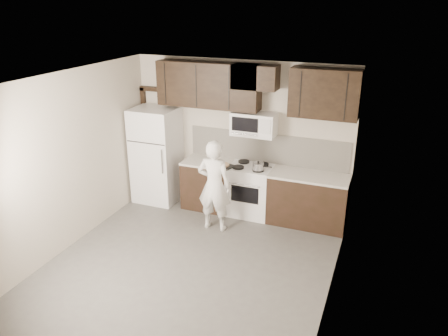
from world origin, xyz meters
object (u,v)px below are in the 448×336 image
Objects in this scene: stove at (250,190)px; person at (214,186)px; microwave at (254,124)px; refrigerator at (157,155)px.

person is at bearing -117.65° from stove.
person is (-0.39, -0.86, -0.87)m from microwave.
person is at bearing -25.29° from refrigerator.
person reaches higher than stove.
microwave is at bearing 5.15° from refrigerator.
microwave is (-0.00, 0.12, 1.19)m from stove.
microwave reaches higher than stove.
refrigerator is at bearing -26.99° from person.
microwave reaches higher than person.
person is (1.46, -0.69, -0.12)m from refrigerator.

